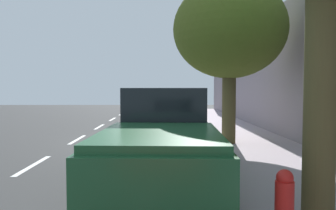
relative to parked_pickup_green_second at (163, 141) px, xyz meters
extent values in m
plane|color=#333333|center=(-0.68, 5.46, -0.90)|extent=(55.45, 55.45, 0.00)
cube|color=#A5959E|center=(2.75, 5.46, -0.82)|extent=(3.34, 34.66, 0.15)
cube|color=gray|center=(1.00, 5.46, -0.82)|extent=(0.16, 34.66, 0.15)
cube|color=white|center=(-3.30, 1.83, -0.90)|extent=(0.14, 2.20, 0.01)
cube|color=white|center=(-3.30, 6.03, -0.90)|extent=(0.14, 2.20, 0.01)
cube|color=white|center=(-3.30, 10.23, -0.90)|extent=(0.14, 2.20, 0.01)
cube|color=white|center=(-3.30, 14.43, -0.90)|extent=(0.14, 2.20, 0.01)
cube|color=white|center=(-3.30, 18.63, -0.90)|extent=(0.14, 2.20, 0.01)
cube|color=white|center=(-0.47, 5.46, -0.90)|extent=(0.12, 34.66, 0.01)
cube|color=gray|center=(4.66, 5.46, 1.66)|extent=(0.50, 34.66, 5.13)
cube|color=#1E512D|center=(0.00, -0.11, -0.15)|extent=(2.18, 5.38, 0.80)
cube|color=black|center=(0.03, 0.82, 0.65)|extent=(1.79, 1.57, 0.80)
cube|color=#1E512D|center=(-0.05, -1.30, 0.31)|extent=(1.97, 2.73, 0.12)
cylinder|color=black|center=(0.96, 1.50, -0.50)|extent=(0.25, 0.81, 0.80)
cylinder|color=black|center=(-0.84, 1.57, -0.50)|extent=(0.25, 0.81, 0.80)
cylinder|color=black|center=(0.83, -1.78, -0.50)|extent=(0.25, 0.81, 0.80)
cylinder|color=black|center=(-0.97, -1.71, -0.50)|extent=(0.25, 0.81, 0.80)
cube|color=tan|center=(0.07, 7.09, -0.30)|extent=(1.90, 4.45, 0.64)
cube|color=black|center=(0.07, 7.09, 0.32)|extent=(1.61, 2.15, 0.60)
cylinder|color=black|center=(0.83, 8.48, -0.57)|extent=(0.24, 0.67, 0.66)
cylinder|color=black|center=(-0.79, 8.43, -0.57)|extent=(0.24, 0.67, 0.66)
cylinder|color=black|center=(0.92, 5.75, -0.57)|extent=(0.24, 0.67, 0.66)
cylinder|color=black|center=(-0.70, 5.70, -0.57)|extent=(0.24, 0.67, 0.66)
cube|color=slate|center=(-0.12, 18.27, -0.12)|extent=(2.02, 4.75, 0.90)
cube|color=black|center=(-0.12, 18.27, 0.71)|extent=(1.75, 3.14, 0.76)
cylinder|color=black|center=(0.72, 19.75, -0.52)|extent=(0.24, 0.77, 0.76)
cylinder|color=black|center=(-1.03, 19.70, -0.52)|extent=(0.24, 0.77, 0.76)
cylinder|color=black|center=(0.79, 16.83, -0.52)|extent=(0.24, 0.77, 0.76)
cylinder|color=black|center=(-0.96, 16.79, -0.52)|extent=(0.24, 0.77, 0.76)
torus|color=black|center=(0.02, 13.97, -0.53)|extent=(0.73, 0.20, 0.74)
torus|color=black|center=(1.03, 13.75, -0.53)|extent=(0.73, 0.20, 0.74)
cylinder|color=black|center=(0.40, 13.89, -0.44)|extent=(0.64, 0.17, 0.54)
cylinder|color=black|center=(0.76, 13.81, -0.45)|extent=(0.14, 0.06, 0.51)
cylinder|color=black|center=(0.45, 13.88, -0.19)|extent=(0.72, 0.19, 0.05)
cylinder|color=black|center=(0.87, 13.78, -0.61)|extent=(0.35, 0.11, 0.20)
cylinder|color=black|center=(0.92, 13.77, -0.36)|extent=(0.27, 0.09, 0.35)
cylinder|color=black|center=(0.06, 13.96, -0.36)|extent=(0.12, 0.06, 0.36)
cube|color=black|center=(0.81, 13.80, -0.16)|extent=(0.26, 0.15, 0.05)
cylinder|color=black|center=(0.09, 13.95, -0.12)|extent=(0.13, 0.46, 0.03)
cylinder|color=#C6B284|center=(0.77, 13.50, -0.51)|extent=(0.15, 0.15, 0.79)
cylinder|color=#C6B284|center=(0.68, 13.32, -0.51)|extent=(0.15, 0.15, 0.79)
cube|color=white|center=(0.73, 13.41, 0.16)|extent=(0.38, 0.44, 0.56)
cylinder|color=white|center=(0.85, 13.64, 0.13)|extent=(0.10, 0.10, 0.53)
cylinder|color=white|center=(0.60, 13.18, 0.13)|extent=(0.10, 0.10, 0.53)
sphere|color=#94715B|center=(0.73, 13.41, 0.55)|extent=(0.22, 0.22, 0.22)
sphere|color=navy|center=(0.73, 13.41, 0.59)|extent=(0.25, 0.25, 0.25)
cube|color=black|center=(0.90, 13.32, 0.18)|extent=(0.30, 0.35, 0.44)
cylinder|color=brown|center=(2.12, -2.00, 0.99)|extent=(0.42, 0.42, 3.48)
cylinder|color=#4B4226|center=(2.12, 4.28, 0.60)|extent=(0.45, 0.45, 2.69)
ellipsoid|color=#4A5A1E|center=(2.12, 4.28, 2.95)|extent=(3.65, 3.65, 3.16)
sphere|color=red|center=(1.43, -2.63, -0.01)|extent=(0.20, 0.20, 0.20)
camera|label=1|loc=(0.02, -6.39, 1.03)|focal=35.06mm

